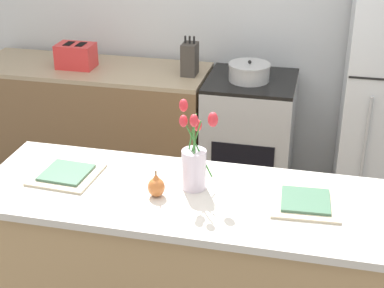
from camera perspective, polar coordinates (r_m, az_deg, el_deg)
The scene contains 10 objects.
kitchen_island at distance 2.85m, azimuth -1.17°, elevation -12.65°, with size 1.80×0.66×0.91m.
back_counter at distance 4.46m, azimuth -9.38°, elevation 1.92°, with size 1.68×0.60×0.90m.
stove_range at distance 4.18m, azimuth 5.53°, elevation 0.48°, with size 0.60×0.61×0.90m.
flower_vase at distance 2.56m, azimuth 0.23°, elevation -1.66°, with size 0.17×0.13×0.41m.
pear_figurine at distance 2.54m, azimuth -3.49°, elevation -4.09°, with size 0.08×0.08×0.12m.
plate_setting_left at distance 2.78m, azimuth -12.08°, elevation -2.85°, with size 0.30×0.30×0.02m.
plate_setting_right at distance 2.55m, azimuth 10.94°, elevation -5.52°, with size 0.30×0.30×0.02m.
toaster at distance 4.28m, azimuth -11.19°, elevation 8.40°, with size 0.28×0.18×0.17m.
cooking_pot at distance 3.96m, azimuth 5.57°, elevation 6.96°, with size 0.28×0.28×0.14m.
knife_block at distance 4.05m, azimuth -0.22°, elevation 8.25°, with size 0.10×0.14×0.27m.
Camera 1 is at (0.56, -2.16, 2.22)m, focal length 55.00 mm.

